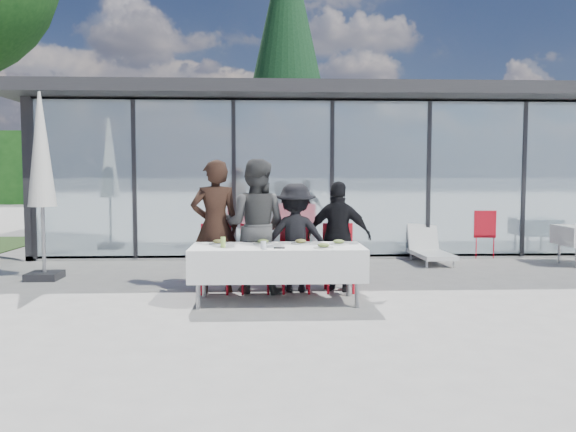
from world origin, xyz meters
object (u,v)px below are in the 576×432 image
(diner_chair_a, at_px, (216,254))
(diner_chair_d, at_px, (338,254))
(plate_d, at_px, (339,243))
(dining_table, at_px, (277,262))
(plate_b, at_px, (263,242))
(diner_chair_c, at_px, (295,254))
(lounger, at_px, (429,249))
(plate_c, at_px, (301,242))
(diner_c, at_px, (295,238))
(conifer_tree, at_px, (287,54))
(spare_chair_b, at_px, (483,232))
(diner_chair_b, at_px, (256,254))
(diner_d, at_px, (339,236))
(diner_b, at_px, (255,226))
(plate_extra, at_px, (324,246))
(folded_eyeglasses, at_px, (279,248))
(diner_a, at_px, (215,226))
(market_umbrella, at_px, (41,160))
(juice_bottle, at_px, (223,242))
(plate_a, at_px, (219,242))

(diner_chair_a, xyz_separation_m, diner_chair_d, (1.78, 0.00, 0.00))
(diner_chair_a, height_order, plate_d, diner_chair_a)
(dining_table, height_order, plate_d, plate_d)
(dining_table, bearing_deg, plate_b, 133.25)
(diner_chair_c, xyz_separation_m, lounger, (2.74, 2.61, -0.28))
(diner_chair_a, distance_m, plate_b, 0.91)
(diner_chair_c, height_order, plate_c, diner_chair_c)
(diner_c, height_order, conifer_tree, conifer_tree)
(spare_chair_b, relative_size, conifer_tree, 0.09)
(diner_chair_b, distance_m, plate_c, 0.86)
(diner_d, xyz_separation_m, spare_chair_b, (3.39, 3.19, -0.26))
(diner_b, distance_m, plate_extra, 1.33)
(diner_chair_a, relative_size, spare_chair_b, 1.00)
(plate_d, height_order, folded_eyeglasses, plate_d)
(diner_d, bearing_deg, diner_a, 19.39)
(dining_table, relative_size, market_umbrella, 0.75)
(plate_d, xyz_separation_m, folded_eyeglasses, (-0.81, -0.39, -0.02))
(diner_a, height_order, folded_eyeglasses, diner_a)
(plate_b, xyz_separation_m, juice_bottle, (-0.51, -0.34, 0.04))
(diner_chair_c, height_order, lounger, diner_chair_c)
(spare_chair_b, bearing_deg, juice_bottle, -141.03)
(conifer_tree, bearing_deg, diner_chair_a, -97.20)
(plate_b, xyz_separation_m, plate_extra, (0.77, -0.47, 0.00))
(diner_chair_c, relative_size, plate_extra, 3.80)
(juice_bottle, height_order, market_umbrella, market_umbrella)
(diner_chair_c, distance_m, folded_eyeglasses, 1.08)
(diner_c, xyz_separation_m, diner_chair_d, (0.63, 0.04, -0.24))
(plate_a, bearing_deg, diner_d, 16.23)
(diner_c, height_order, market_umbrella, market_umbrella)
(diner_chair_b, distance_m, diner_chair_d, 1.21)
(diner_b, relative_size, plate_a, 7.43)
(diner_b, relative_size, market_umbrella, 0.64)
(plate_d, height_order, conifer_tree, conifer_tree)
(dining_table, distance_m, diner_chair_d, 1.18)
(diner_a, bearing_deg, plate_extra, 134.05)
(spare_chair_b, xyz_separation_m, lounger, (-1.28, -0.54, -0.28))
(diner_d, relative_size, folded_eyeglasses, 11.37)
(diner_chair_a, bearing_deg, diner_c, -1.91)
(dining_table, bearing_deg, diner_chair_c, 69.69)
(diner_chair_c, distance_m, spare_chair_b, 5.10)
(diner_c, relative_size, plate_b, 6.08)
(diner_chair_b, height_order, plate_d, diner_chair_b)
(market_umbrella, bearing_deg, spare_chair_b, 14.59)
(diner_c, distance_m, plate_b, 0.69)
(juice_bottle, bearing_deg, diner_b, 64.75)
(plate_a, height_order, spare_chair_b, spare_chair_b)
(diner_a, bearing_deg, market_umbrella, -33.04)
(diner_a, distance_m, diner_chair_c, 1.22)
(plate_d, xyz_separation_m, juice_bottle, (-1.52, -0.26, 0.04))
(spare_chair_b, bearing_deg, plate_b, -140.47)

